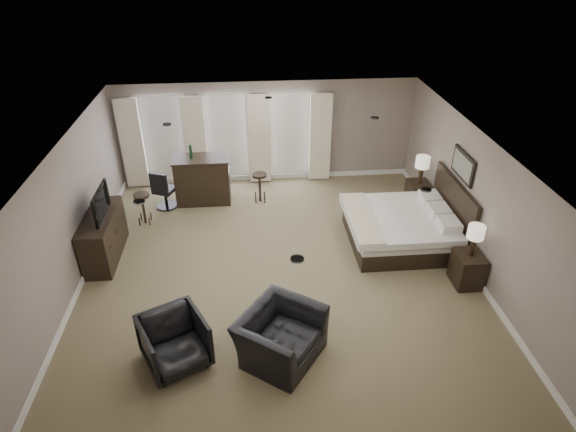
{
  "coord_description": "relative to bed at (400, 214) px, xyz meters",
  "views": [
    {
      "loc": [
        -0.49,
        -7.34,
        5.77
      ],
      "look_at": [
        0.2,
        0.4,
        1.1
      ],
      "focal_mm": 30.0,
      "sensor_mm": 36.0,
      "label": 1
    }
  ],
  "objects": [
    {
      "name": "room",
      "position": [
        -2.58,
        -0.94,
        0.61
      ],
      "size": [
        7.6,
        8.6,
        2.64
      ],
      "color": "brown",
      "rests_on": "ground"
    },
    {
      "name": "window_bay",
      "position": [
        -3.58,
        3.17,
        0.51
      ],
      "size": [
        5.25,
        0.2,
        2.3
      ],
      "color": "silver",
      "rests_on": "room"
    },
    {
      "name": "bed",
      "position": [
        0.0,
        0.0,
        0.0
      ],
      "size": [
        2.17,
        2.07,
        1.38
      ],
      "primitive_type": "cube",
      "color": "silver",
      "rests_on": "ground"
    },
    {
      "name": "nightstand_near",
      "position": [
        0.89,
        -1.45,
        -0.37
      ],
      "size": [
        0.48,
        0.59,
        0.64
      ],
      "primitive_type": "cube",
      "color": "black",
      "rests_on": "ground"
    },
    {
      "name": "nightstand_far",
      "position": [
        0.89,
        1.45,
        -0.37
      ],
      "size": [
        0.48,
        0.59,
        0.64
      ],
      "primitive_type": "cube",
      "color": "black",
      "rests_on": "ground"
    },
    {
      "name": "lamp_near",
      "position": [
        0.89,
        -1.45,
        0.26
      ],
      "size": [
        0.3,
        0.3,
        0.62
      ],
      "primitive_type": "cube",
      "color": "beige",
      "rests_on": "nightstand_near"
    },
    {
      "name": "lamp_far",
      "position": [
        0.89,
        1.45,
        0.29
      ],
      "size": [
        0.32,
        0.32,
        0.67
      ],
      "primitive_type": "cube",
      "color": "beige",
      "rests_on": "nightstand_far"
    },
    {
      "name": "wall_art",
      "position": [
        1.12,
        0.0,
        1.06
      ],
      "size": [
        0.04,
        0.96,
        0.56
      ],
      "primitive_type": "cube",
      "color": "slate",
      "rests_on": "room"
    },
    {
      "name": "dresser",
      "position": [
        -6.03,
        0.03,
        -0.21
      ],
      "size": [
        0.53,
        1.65,
        0.96
      ],
      "primitive_type": "cube",
      "color": "black",
      "rests_on": "ground"
    },
    {
      "name": "tv",
      "position": [
        -6.03,
        0.03,
        0.33
      ],
      "size": [
        0.57,
        0.99,
        0.13
      ],
      "primitive_type": "imported",
      "rotation": [
        0.0,
        0.0,
        1.57
      ],
      "color": "black",
      "rests_on": "dresser"
    },
    {
      "name": "armchair_near",
      "position": [
        -2.71,
        -2.92,
        -0.15
      ],
      "size": [
        1.37,
        1.46,
        1.07
      ],
      "primitive_type": "imported",
      "rotation": [
        0.0,
        0.0,
        0.94
      ],
      "color": "black",
      "rests_on": "ground"
    },
    {
      "name": "armchair_far",
      "position": [
        -4.31,
        -2.93,
        -0.23
      ],
      "size": [
        1.18,
        1.16,
        0.93
      ],
      "primitive_type": "imported",
      "rotation": [
        0.0,
        0.0,
        0.47
      ],
      "color": "black",
      "rests_on": "ground"
    },
    {
      "name": "bar_counter",
      "position": [
        -4.19,
        2.2,
        -0.11
      ],
      "size": [
        1.33,
        0.69,
        1.16
      ],
      "primitive_type": "cube",
      "color": "black",
      "rests_on": "ground"
    },
    {
      "name": "bar_stool_left",
      "position": [
        -5.47,
        1.28,
        -0.32
      ],
      "size": [
        0.37,
        0.37,
        0.74
      ],
      "primitive_type": "cube",
      "rotation": [
        0.0,
        0.0,
        -0.05
      ],
      "color": "black",
      "rests_on": "ground"
    },
    {
      "name": "bar_stool_right",
      "position": [
        -2.83,
        2.08,
        -0.32
      ],
      "size": [
        0.45,
        0.45,
        0.73
      ],
      "primitive_type": "cube",
      "rotation": [
        0.0,
        0.0,
        -0.39
      ],
      "color": "black",
      "rests_on": "ground"
    },
    {
      "name": "desk_chair",
      "position": [
        -5.08,
        1.98,
        -0.2
      ],
      "size": [
        0.65,
        0.65,
        0.98
      ],
      "primitive_type": "cube",
      "rotation": [
        0.0,
        0.0,
        2.75
      ],
      "color": "black",
      "rests_on": "ground"
    }
  ]
}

